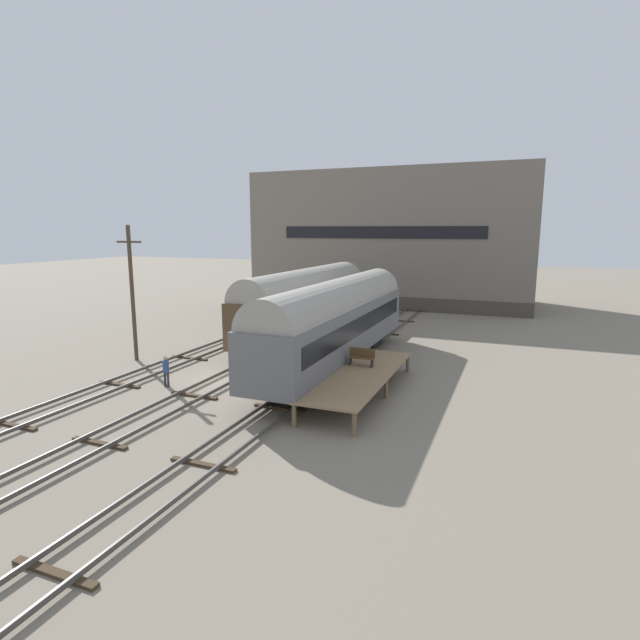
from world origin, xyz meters
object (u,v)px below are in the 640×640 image
at_px(train_car_grey, 337,319).
at_px(train_car_brown, 307,300).
at_px(person_worker, 166,369).
at_px(utility_pole, 132,291).
at_px(bench, 362,356).

height_order(train_car_grey, train_car_brown, train_car_brown).
distance_m(person_worker, utility_pole, 7.34).
bearing_deg(train_car_brown, train_car_grey, -53.94).
height_order(train_car_brown, person_worker, train_car_brown).
bearing_deg(person_worker, bench, 23.35).
bearing_deg(train_car_grey, train_car_brown, 126.06).
relative_size(bench, person_worker, 0.85).
bearing_deg(utility_pole, person_worker, -34.90).
height_order(bench, utility_pole, utility_pole).
bearing_deg(bench, utility_pole, -178.80).
distance_m(train_car_brown, person_worker, 13.53).
relative_size(train_car_brown, utility_pole, 2.13).
distance_m(train_car_grey, person_worker, 9.89).
distance_m(train_car_grey, train_car_brown, 8.01).
xyz_separation_m(train_car_brown, person_worker, (-2.27, -13.18, -2.02)).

